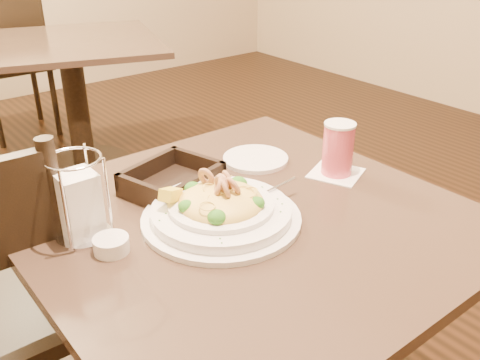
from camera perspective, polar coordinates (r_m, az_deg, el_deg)
main_table at (r=1.29m, az=0.57°, el=-12.58°), size 0.90×0.90×0.72m
background_table at (r=3.01m, az=-17.32°, el=9.81°), size 1.14×1.14×0.72m
dining_chair_far at (r=3.65m, az=-23.20°, el=11.76°), size 0.43×0.43×0.93m
pasta_bowl at (r=1.13m, az=-2.06°, el=-3.03°), size 0.38×0.34×0.11m
drink_glass at (r=1.34m, az=10.41°, el=3.25°), size 0.16×0.16×0.14m
bread_basket at (r=1.27m, az=-7.25°, el=-0.18°), size 0.24×0.22×0.06m
napkin_caddy at (r=1.10m, az=-16.76°, el=-2.39°), size 0.11×0.11×0.18m
side_plate at (r=1.41m, az=1.67°, el=2.27°), size 0.19×0.19×0.01m
butter_ramekin at (r=1.07m, az=-13.57°, el=-6.73°), size 0.09×0.09×0.03m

